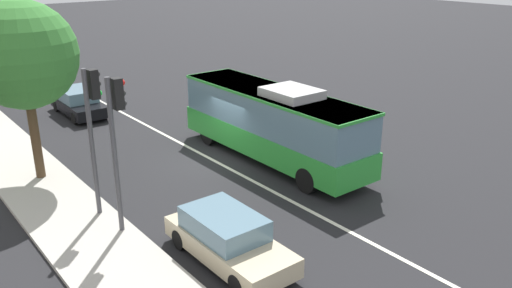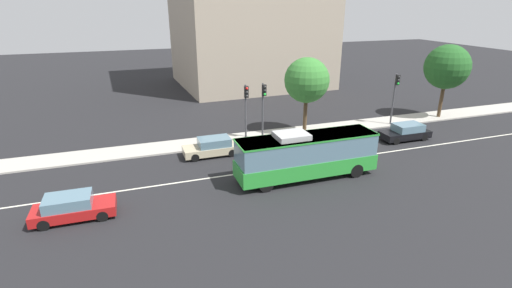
% 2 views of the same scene
% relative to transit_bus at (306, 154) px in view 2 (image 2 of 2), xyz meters
% --- Properties ---
extents(ground_plane, '(160.00, 160.00, 0.00)m').
position_rel_transit_bus_xyz_m(ground_plane, '(1.61, 2.10, -1.81)').
color(ground_plane, black).
extents(sidewalk_kerb, '(80.00, 2.88, 0.14)m').
position_rel_transit_bus_xyz_m(sidewalk_kerb, '(1.61, 9.01, -1.74)').
color(sidewalk_kerb, '#B2ADA3').
rests_on(sidewalk_kerb, ground_plane).
extents(lane_centre_line, '(76.00, 0.16, 0.01)m').
position_rel_transit_bus_xyz_m(lane_centre_line, '(1.61, 2.10, -1.80)').
color(lane_centre_line, silver).
rests_on(lane_centre_line, ground_plane).
extents(transit_bus, '(10.01, 2.54, 3.46)m').
position_rel_transit_bus_xyz_m(transit_bus, '(0.00, 0.00, 0.00)').
color(transit_bus, green).
rests_on(transit_bus, ground_plane).
extents(sedan_black, '(4.52, 1.86, 1.46)m').
position_rel_transit_bus_xyz_m(sedan_black, '(11.97, 4.14, -1.09)').
color(sedan_black, black).
rests_on(sedan_black, ground_plane).
extents(sedan_beige, '(4.50, 1.82, 1.46)m').
position_rel_transit_bus_xyz_m(sedan_beige, '(-5.29, 6.17, -1.09)').
color(sedan_beige, '#C6B793').
rests_on(sedan_beige, ground_plane).
extents(sedan_red, '(4.53, 1.88, 1.46)m').
position_rel_transit_bus_xyz_m(sedan_red, '(-14.98, -0.54, -1.09)').
color(sedan_red, '#B21919').
rests_on(sedan_red, ground_plane).
extents(traffic_light_near_corner, '(0.34, 0.62, 5.20)m').
position_rel_transit_bus_xyz_m(traffic_light_near_corner, '(-0.29, 7.93, 1.75)').
color(traffic_light_near_corner, '#47474C').
rests_on(traffic_light_near_corner, ground_plane).
extents(traffic_light_mid_block, '(0.34, 0.62, 5.20)m').
position_rel_transit_bus_xyz_m(traffic_light_mid_block, '(13.39, 7.95, 1.75)').
color(traffic_light_mid_block, '#47474C').
rests_on(traffic_light_mid_block, ground_plane).
extents(traffic_light_far_corner, '(0.32, 0.62, 5.20)m').
position_rel_transit_bus_xyz_m(traffic_light_far_corner, '(-1.89, 7.83, 1.75)').
color(traffic_light_far_corner, '#47474C').
rests_on(traffic_light_far_corner, ground_plane).
extents(street_tree_kerbside_left, '(4.08, 4.08, 7.10)m').
position_rel_transit_bus_xyz_m(street_tree_kerbside_left, '(4.14, 8.69, 3.23)').
color(street_tree_kerbside_left, '#4C3823').
rests_on(street_tree_kerbside_left, ground_plane).
extents(street_tree_kerbside_centre, '(4.51, 4.51, 7.68)m').
position_rel_transit_bus_xyz_m(street_tree_kerbside_centre, '(19.97, 8.60, 3.60)').
color(street_tree_kerbside_centre, '#4C3823').
rests_on(street_tree_kerbside_centre, ground_plane).
extents(office_block_background, '(20.98, 18.60, 20.40)m').
position_rel_transit_bus_xyz_m(office_block_background, '(6.55, 32.42, 8.39)').
color(office_block_background, tan).
rests_on(office_block_background, ground_plane).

